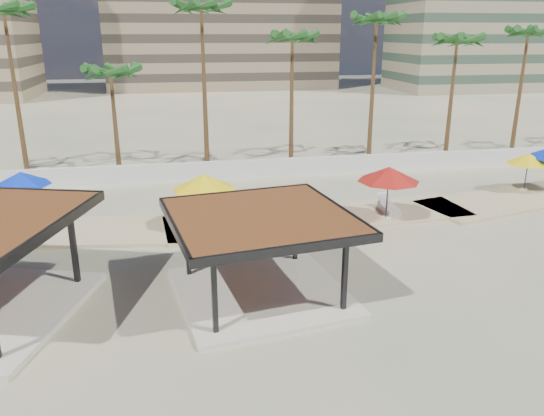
{
  "coord_description": "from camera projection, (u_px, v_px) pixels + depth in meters",
  "views": [
    {
      "loc": [
        -5.39,
        -18.13,
        9.27
      ],
      "look_at": [
        -0.93,
        5.14,
        1.4
      ],
      "focal_mm": 35.0,
      "sensor_mm": 36.0,
      "label": 1
    }
  ],
  "objects": [
    {
      "name": "umbrella_b",
      "position": [
        203.0,
        182.0,
        25.21
      ],
      "size": [
        3.73,
        3.73,
        2.7
      ],
      "rotation": [
        0.0,
        0.0,
        -0.27
      ],
      "color": "beige",
      "rests_on": "promenade"
    },
    {
      "name": "ground",
      "position": [
        320.0,
        281.0,
        20.78
      ],
      "size": [
        200.0,
        200.0,
        0.0
      ],
      "primitive_type": "plane",
      "color": "tan",
      "rests_on": "ground"
    },
    {
      "name": "palm_b",
      "position": [
        4.0,
        18.0,
        32.35
      ],
      "size": [
        3.0,
        3.0,
        11.4
      ],
      "color": "brown",
      "rests_on": "ground"
    },
    {
      "name": "promenade",
      "position": [
        317.0,
        214.0,
        28.26
      ],
      "size": [
        44.45,
        7.97,
        0.24
      ],
      "color": "#C6B284",
      "rests_on": "ground"
    },
    {
      "name": "umbrella_a",
      "position": [
        21.0,
        179.0,
        26.32
      ],
      "size": [
        3.01,
        3.01,
        2.53
      ],
      "rotation": [
        0.0,
        0.0,
        0.06
      ],
      "color": "beige",
      "rests_on": "promenade"
    },
    {
      "name": "umbrella_e",
      "position": [
        529.0,
        159.0,
        31.42
      ],
      "size": [
        2.96,
        2.96,
        2.27
      ],
      "rotation": [
        0.0,
        0.0,
        0.18
      ],
      "color": "beige",
      "rests_on": "promenade"
    },
    {
      "name": "palm_f",
      "position": [
        376.0,
        26.0,
        36.67
      ],
      "size": [
        3.0,
        3.0,
        10.95
      ],
      "color": "brown",
      "rests_on": "ground"
    },
    {
      "name": "palm_g",
      "position": [
        457.0,
        45.0,
        37.77
      ],
      "size": [
        3.0,
        3.0,
        9.58
      ],
      "color": "brown",
      "rests_on": "ground"
    },
    {
      "name": "building_mid",
      "position": [
        220.0,
        1.0,
        89.7
      ],
      "size": [
        38.0,
        16.0,
        30.4
      ],
      "color": "#847259",
      "rests_on": "ground"
    },
    {
      "name": "pavilion_central",
      "position": [
        261.0,
        247.0,
        19.12
      ],
      "size": [
        7.1,
        7.1,
        3.17
      ],
      "rotation": [
        0.0,
        0.0,
        0.15
      ],
      "color": "beige",
      "rests_on": "ground"
    },
    {
      "name": "palm_c",
      "position": [
        111.0,
        76.0,
        33.95
      ],
      "size": [
        3.0,
        3.0,
        7.7
      ],
      "color": "brown",
      "rests_on": "ground"
    },
    {
      "name": "lounger_a",
      "position": [
        190.0,
        211.0,
        27.63
      ],
      "size": [
        0.76,
        2.3,
        0.87
      ],
      "rotation": [
        0.0,
        0.0,
        1.57
      ],
      "color": "silver",
      "rests_on": "promenade"
    },
    {
      "name": "lounger_b",
      "position": [
        296.0,
        222.0,
        26.19
      ],
      "size": [
        0.81,
        1.91,
        0.7
      ],
      "rotation": [
        0.0,
        0.0,
        1.69
      ],
      "color": "silver",
      "rests_on": "promenade"
    },
    {
      "name": "lounger_c",
      "position": [
        389.0,
        208.0,
        28.21
      ],
      "size": [
        0.81,
        2.12,
        0.79
      ],
      "rotation": [
        0.0,
        0.0,
        1.51
      ],
      "color": "silver",
      "rests_on": "promenade"
    },
    {
      "name": "umbrella_c",
      "position": [
        389.0,
        174.0,
        26.29
      ],
      "size": [
        3.63,
        3.63,
        2.78
      ],
      "rotation": [
        0.0,
        0.0,
        -0.18
      ],
      "color": "beige",
      "rests_on": "promenade"
    },
    {
      "name": "palm_e",
      "position": [
        292.0,
        43.0,
        35.76
      ],
      "size": [
        3.0,
        3.0,
        9.79
      ],
      "color": "brown",
      "rests_on": "ground"
    },
    {
      "name": "palm_h",
      "position": [
        528.0,
        37.0,
        39.24
      ],
      "size": [
        3.0,
        3.0,
        10.13
      ],
      "color": "brown",
      "rests_on": "ground"
    },
    {
      "name": "palm_d",
      "position": [
        201.0,
        15.0,
        34.6
      ],
      "size": [
        3.0,
        3.0,
        11.66
      ],
      "color": "brown",
      "rests_on": "ground"
    },
    {
      "name": "boundary_wall",
      "position": [
        255.0,
        168.0,
        35.5
      ],
      "size": [
        56.0,
        0.3,
        1.2
      ],
      "primitive_type": "cube",
      "color": "silver",
      "rests_on": "ground"
    }
  ]
}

